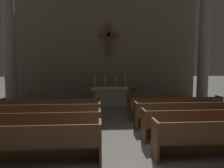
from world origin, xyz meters
TOP-DOWN VIEW (x-y plane):
  - ground_plane at (0.00, 0.00)m, footprint 80.00×80.00m
  - pew_left_row_1 at (-2.53, -0.04)m, footprint 3.84×0.50m
  - pew_left_row_2 at (-2.53, 1.08)m, footprint 3.84×0.50m
  - pew_left_row_3 at (-2.53, 2.21)m, footprint 3.84×0.50m
  - pew_left_row_4 at (-2.53, 3.33)m, footprint 3.84×0.50m
  - pew_right_row_2 at (2.53, 1.08)m, footprint 3.84×0.50m
  - pew_right_row_3 at (2.53, 2.21)m, footprint 3.84×0.50m
  - pew_right_row_4 at (2.53, 3.33)m, footprint 3.84×0.50m
  - column_left_second at (-5.36, 6.32)m, footprint 0.92×0.92m
  - column_right_second at (5.36, 6.32)m, footprint 0.92×0.92m
  - altar at (0.00, 6.39)m, footprint 2.20×0.90m
  - candlestick_outer_left at (-0.85, 6.39)m, footprint 0.16×0.16m
  - candlestick_inner_left at (-0.30, 6.39)m, footprint 0.16×0.16m
  - candlestick_inner_right at (0.30, 6.39)m, footprint 0.16×0.16m
  - candlestick_outer_right at (0.85, 6.39)m, footprint 0.16×0.16m
  - apse_with_cross at (0.00, 8.42)m, footprint 11.69×0.48m
  - lectern at (1.07, 5.19)m, footprint 0.44×0.36m

SIDE VIEW (x-z plane):
  - ground_plane at x=0.00m, z-range 0.00..0.00m
  - pew_left_row_1 at x=-2.53m, z-range 0.00..0.95m
  - pew_left_row_2 at x=-2.53m, z-range 0.00..0.95m
  - pew_left_row_3 at x=-2.53m, z-range 0.00..0.95m
  - pew_left_row_4 at x=-2.53m, z-range 0.00..0.95m
  - pew_right_row_2 at x=2.53m, z-range 0.00..0.95m
  - pew_right_row_3 at x=2.53m, z-range 0.00..0.95m
  - pew_right_row_4 at x=2.53m, z-range 0.00..0.95m
  - altar at x=0.00m, z-range 0.03..1.04m
  - lectern at x=1.07m, z-range -0.03..1.13m
  - candlestick_outer_left at x=-0.85m, z-range 0.88..1.62m
  - candlestick_inner_left at x=-0.30m, z-range 0.88..1.62m
  - candlestick_inner_right at x=0.30m, z-range 0.88..1.62m
  - candlestick_outer_right at x=0.85m, z-range 0.88..1.62m
  - column_left_second at x=-5.36m, z-range -0.08..6.22m
  - column_right_second at x=5.36m, z-range -0.08..6.22m
  - apse_with_cross at x=0.00m, z-range 0.00..7.19m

